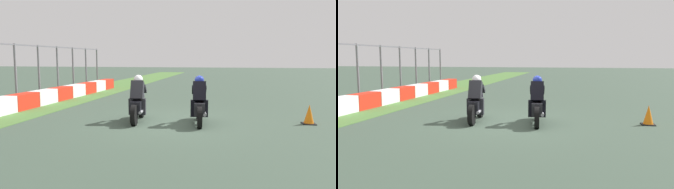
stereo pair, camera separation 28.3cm
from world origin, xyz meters
The scene contains 4 objects.
ground_plane centered at (0.00, 0.00, 0.00)m, with size 120.00×120.00×0.00m, color #3A4B3D.
rider_lane_a centered at (-0.01, -0.93, 0.62)m, with size 2.04×0.58×1.51m.
rider_lane_b centered at (-0.01, 1.07, 0.62)m, with size 2.04×0.57×1.51m.
traffic_cone centered at (0.57, -4.31, 0.29)m, with size 0.40×0.40×0.61m.
Camera 1 is at (-10.24, -1.94, 2.07)m, focal length 35.28 mm.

